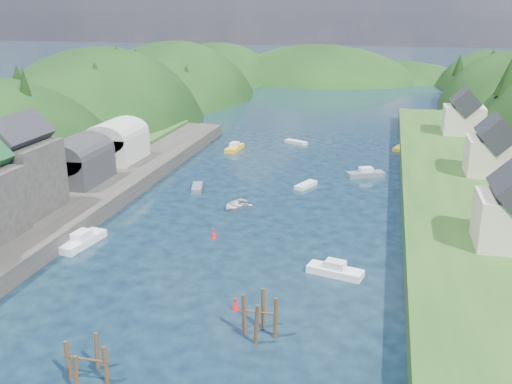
% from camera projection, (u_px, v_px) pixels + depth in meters
% --- Properties ---
extents(ground, '(600.00, 600.00, 0.00)m').
position_uv_depth(ground, '(288.00, 173.00, 88.27)').
color(ground, black).
rests_on(ground, ground).
extents(hillside_left, '(44.00, 245.56, 52.00)m').
position_uv_depth(hillside_left, '(103.00, 164.00, 123.55)').
color(hillside_left, black).
rests_on(hillside_left, ground).
extents(far_hills, '(103.00, 68.00, 44.00)m').
position_uv_depth(far_hills, '(350.00, 109.00, 206.19)').
color(far_hills, black).
rests_on(far_hills, ground).
extents(hill_trees, '(91.47, 147.13, 12.34)m').
position_uv_depth(hill_trees, '(310.00, 89.00, 98.29)').
color(hill_trees, black).
rests_on(hill_trees, ground).
extents(quay_left, '(12.00, 110.00, 2.00)m').
position_uv_depth(quay_left, '(37.00, 223.00, 65.32)').
color(quay_left, '#2D2B28').
rests_on(quay_left, ground).
extents(boat_sheds, '(7.00, 21.00, 7.50)m').
position_uv_depth(boat_sheds, '(97.00, 148.00, 82.01)').
color(boat_sheds, '#2D2D30').
rests_on(boat_sheds, quay_left).
extents(terrace_right, '(16.00, 120.00, 2.40)m').
position_uv_depth(terrace_right, '(466.00, 198.00, 73.29)').
color(terrace_right, '#234719').
rests_on(terrace_right, ground).
extents(right_bank_cottages, '(9.00, 59.24, 8.41)m').
position_uv_depth(right_bank_cottages, '(486.00, 149.00, 78.92)').
color(right_bank_cottages, beige).
rests_on(right_bank_cottages, terrace_right).
extents(piling_cluster_near, '(3.41, 3.17, 3.40)m').
position_uv_depth(piling_cluster_near, '(87.00, 366.00, 39.25)').
color(piling_cluster_near, '#382314').
rests_on(piling_cluster_near, ground).
extents(piling_cluster_far, '(3.01, 2.83, 3.96)m').
position_uv_depth(piling_cluster_far, '(260.00, 319.00, 44.57)').
color(piling_cluster_far, '#382314').
rests_on(piling_cluster_far, ground).
extents(channel_buoy_near, '(0.70, 0.70, 1.10)m').
position_uv_depth(channel_buoy_near, '(235.00, 304.00, 48.65)').
color(channel_buoy_near, red).
rests_on(channel_buoy_near, ground).
extents(channel_buoy_far, '(0.70, 0.70, 1.10)m').
position_uv_depth(channel_buoy_far, '(213.00, 233.00, 63.79)').
color(channel_buoy_far, red).
rests_on(channel_buoy_far, ground).
extents(moored_boats, '(36.78, 84.75, 2.32)m').
position_uv_depth(moored_boats, '(210.00, 247.00, 59.83)').
color(moored_boats, silver).
rests_on(moored_boats, ground).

